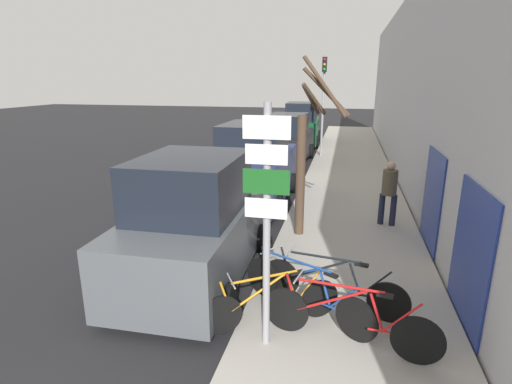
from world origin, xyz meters
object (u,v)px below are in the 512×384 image
(parked_car_1, at_px, (255,167))
(street_tree, at_px, (305,159))
(parked_car_0, at_px, (195,225))
(parked_car_2, at_px, (287,141))
(bicycle_3, at_px, (332,286))
(pedestrian_near, at_px, (389,189))
(bicycle_1, at_px, (272,303))
(parked_car_3, at_px, (302,126))
(signpost, at_px, (267,214))
(traffic_light, at_px, (323,92))
(bicycle_2, at_px, (305,293))
(bicycle_0, at_px, (348,320))

(parked_car_1, height_order, street_tree, street_tree)
(parked_car_0, height_order, parked_car_1, parked_car_1)
(parked_car_2, bearing_deg, bicycle_3, -75.20)
(bicycle_3, relative_size, pedestrian_near, 1.44)
(parked_car_1, bearing_deg, bicycle_1, -74.09)
(parked_car_3, distance_m, street_tree, 14.10)
(parked_car_1, relative_size, street_tree, 1.07)
(parked_car_3, bearing_deg, parked_car_2, -92.68)
(parked_car_1, distance_m, pedestrian_near, 4.00)
(parked_car_0, distance_m, street_tree, 2.97)
(bicycle_1, relative_size, street_tree, 0.47)
(parked_car_0, bearing_deg, bicycle_1, -41.09)
(signpost, xyz_separation_m, street_tree, (0.03, 4.11, -0.09))
(bicycle_3, bearing_deg, parked_car_1, 37.79)
(traffic_light, bearing_deg, bicycle_1, -89.04)
(parked_car_2, bearing_deg, street_tree, -76.13)
(parked_car_2, bearing_deg, bicycle_2, -77.29)
(bicycle_2, relative_size, parked_car_0, 0.49)
(signpost, xyz_separation_m, bicycle_1, (0.01, 0.41, -1.48))
(signpost, distance_m, parked_car_0, 2.69)
(bicycle_1, height_order, street_tree, street_tree)
(signpost, bearing_deg, parked_car_2, 97.37)
(parked_car_3, xyz_separation_m, pedestrian_near, (3.59, -12.95, 0.01))
(bicycle_0, distance_m, traffic_light, 14.05)
(parked_car_0, bearing_deg, bicycle_2, -27.81)
(parked_car_0, bearing_deg, bicycle_0, -32.11)
(bicycle_3, relative_size, parked_car_2, 0.50)
(bicycle_1, distance_m, street_tree, 3.95)
(bicycle_3, bearing_deg, bicycle_1, 142.83)
(bicycle_1, height_order, pedestrian_near, pedestrian_near)
(bicycle_3, xyz_separation_m, pedestrian_near, (1.16, 4.07, 0.54))
(parked_car_0, height_order, traffic_light, traffic_light)
(parked_car_3, bearing_deg, street_tree, -85.76)
(parked_car_1, xyz_separation_m, parked_car_3, (0.09, 11.39, -0.02))
(bicycle_0, relative_size, bicycle_1, 1.29)
(traffic_light, bearing_deg, bicycle_3, -85.37)
(street_tree, bearing_deg, traffic_light, 91.48)
(pedestrian_near, bearing_deg, parked_car_1, -10.32)
(signpost, xyz_separation_m, bicycle_0, (1.07, 0.17, -1.45))
(bicycle_0, relative_size, parked_car_1, 0.56)
(parked_car_0, relative_size, parked_car_3, 1.01)
(bicycle_2, relative_size, traffic_light, 0.46)
(bicycle_0, relative_size, pedestrian_near, 1.49)
(signpost, distance_m, bicycle_1, 1.54)
(bicycle_0, xyz_separation_m, bicycle_3, (-0.25, 0.90, -0.01))
(parked_car_2, xyz_separation_m, parked_car_3, (0.02, 5.47, 0.07))
(bicycle_1, height_order, parked_car_1, parked_car_1)
(bicycle_3, height_order, street_tree, street_tree)
(bicycle_1, bearing_deg, traffic_light, -28.92)
(parked_car_3, relative_size, pedestrian_near, 2.65)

